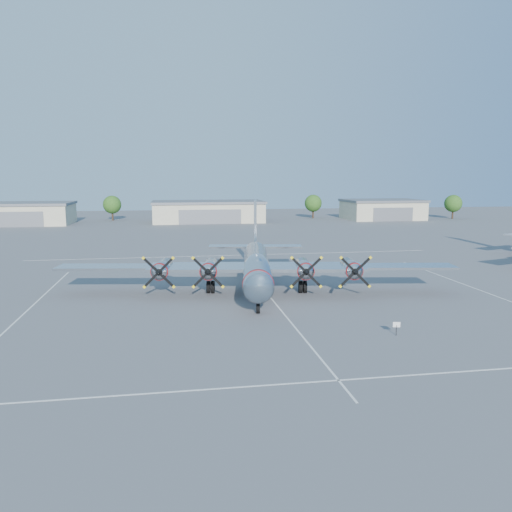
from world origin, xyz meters
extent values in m
plane|color=#5B5B5D|center=(0.00, 0.00, 0.00)|extent=(260.00, 260.00, 0.00)
cube|color=silver|center=(-22.00, -5.00, 0.01)|extent=(0.15, 40.00, 0.01)
cube|color=silver|center=(0.00, -5.00, 0.01)|extent=(0.15, 40.00, 0.01)
cube|color=silver|center=(22.00, -5.00, 0.01)|extent=(0.15, 40.00, 0.01)
cube|color=silver|center=(0.00, -22.00, 0.01)|extent=(60.00, 0.15, 0.01)
cube|color=silver|center=(0.00, 25.00, 0.01)|extent=(60.00, 0.15, 0.01)
cube|color=#BAB394|center=(-45.00, 82.00, 2.40)|extent=(22.00, 14.00, 4.80)
cube|color=slate|center=(-45.00, 82.00, 5.10)|extent=(22.60, 14.60, 0.60)
cube|color=slate|center=(-45.00, 74.95, 1.80)|extent=(12.10, 0.20, 3.60)
cube|color=#BAB394|center=(0.00, 82.00, 2.40)|extent=(28.00, 14.00, 4.80)
cube|color=slate|center=(0.00, 82.00, 5.10)|extent=(28.60, 14.60, 0.60)
cube|color=slate|center=(0.00, 74.95, 1.80)|extent=(15.40, 0.20, 3.60)
cube|color=#BAB394|center=(48.00, 82.00, 2.40)|extent=(20.00, 14.00, 4.80)
cube|color=slate|center=(48.00, 82.00, 5.10)|extent=(20.60, 14.60, 0.60)
cube|color=slate|center=(48.00, 74.95, 1.80)|extent=(11.00, 0.20, 3.60)
cylinder|color=#382619|center=(-25.00, 90.00, 1.40)|extent=(0.50, 0.50, 2.80)
sphere|color=#224F16|center=(-25.00, 90.00, 4.24)|extent=(4.80, 4.80, 4.80)
cylinder|color=#382619|center=(30.00, 88.00, 1.40)|extent=(0.50, 0.50, 2.80)
sphere|color=#224F16|center=(30.00, 88.00, 4.24)|extent=(4.80, 4.80, 4.80)
cylinder|color=#382619|center=(68.00, 80.00, 1.40)|extent=(0.50, 0.50, 2.80)
sphere|color=#224F16|center=(68.00, 80.00, 4.24)|extent=(4.80, 4.80, 4.80)
cylinder|color=black|center=(6.91, -14.81, 0.39)|extent=(0.06, 0.06, 0.79)
cube|color=white|center=(6.91, -14.81, 0.83)|extent=(0.53, 0.17, 0.39)
camera|label=1|loc=(-9.23, -48.11, 11.63)|focal=35.00mm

